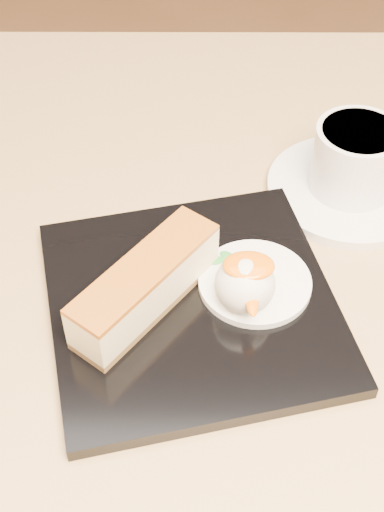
{
  "coord_description": "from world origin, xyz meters",
  "views": [
    {
      "loc": [
        -0.04,
        -0.39,
        1.16
      ],
      "look_at": [
        -0.05,
        -0.01,
        0.76
      ],
      "focal_mm": 50.0,
      "sensor_mm": 36.0,
      "label": 1
    }
  ],
  "objects_px": {
    "table": "(239,384)",
    "cheesecake": "(146,285)",
    "coffee_cup": "(357,157)",
    "saucer": "(348,189)",
    "dessert_plate": "(192,304)",
    "ice_cream_scoop": "(245,284)"
  },
  "relations": [
    {
      "from": "table",
      "to": "cheesecake",
      "type": "relative_size",
      "value": 6.14
    },
    {
      "from": "dessert_plate",
      "to": "coffee_cup",
      "type": "xyz_separation_m",
      "value": [
        0.15,
        0.14,
        0.04
      ]
    },
    {
      "from": "saucer",
      "to": "coffee_cup",
      "type": "xyz_separation_m",
      "value": [
        0.0,
        0.0,
        0.04
      ]
    },
    {
      "from": "table",
      "to": "cheesecake",
      "type": "xyz_separation_m",
      "value": [
        -0.08,
        -0.04,
        0.19
      ]
    },
    {
      "from": "dessert_plate",
      "to": "saucer",
      "type": "distance_m",
      "value": 0.2
    },
    {
      "from": "table",
      "to": "dessert_plate",
      "type": "xyz_separation_m",
      "value": [
        -0.05,
        -0.03,
        0.16
      ]
    },
    {
      "from": "dessert_plate",
      "to": "ice_cream_scoop",
      "type": "distance_m",
      "value": 0.05
    },
    {
      "from": "table",
      "to": "coffee_cup",
      "type": "relative_size",
      "value": 7.87
    },
    {
      "from": "cheesecake",
      "to": "saucer",
      "type": "relative_size",
      "value": 0.87
    },
    {
      "from": "table",
      "to": "ice_cream_scoop",
      "type": "height_order",
      "value": "ice_cream_scoop"
    },
    {
      "from": "dessert_plate",
      "to": "cheesecake",
      "type": "xyz_separation_m",
      "value": [
        -0.04,
        -0.01,
        0.03
      ]
    },
    {
      "from": "cheesecake",
      "to": "saucer",
      "type": "height_order",
      "value": "cheesecake"
    },
    {
      "from": "saucer",
      "to": "coffee_cup",
      "type": "bearing_deg",
      "value": 7.36
    },
    {
      "from": "ice_cream_scoop",
      "to": "saucer",
      "type": "xyz_separation_m",
      "value": [
        0.1,
        0.14,
        -0.03
      ]
    },
    {
      "from": "dessert_plate",
      "to": "saucer",
      "type": "height_order",
      "value": "dessert_plate"
    },
    {
      "from": "dessert_plate",
      "to": "coffee_cup",
      "type": "height_order",
      "value": "coffee_cup"
    },
    {
      "from": "table",
      "to": "cheesecake",
      "type": "height_order",
      "value": "cheesecake"
    },
    {
      "from": "cheesecake",
      "to": "saucer",
      "type": "bearing_deg",
      "value": -13.55
    },
    {
      "from": "table",
      "to": "coffee_cup",
      "type": "distance_m",
      "value": 0.25
    },
    {
      "from": "table",
      "to": "dessert_plate",
      "type": "relative_size",
      "value": 3.64
    },
    {
      "from": "cheesecake",
      "to": "dessert_plate",
      "type": "bearing_deg",
      "value": -44.14
    },
    {
      "from": "table",
      "to": "cheesecake",
      "type": "bearing_deg",
      "value": -155.98
    }
  ]
}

